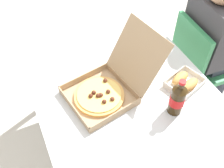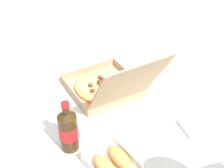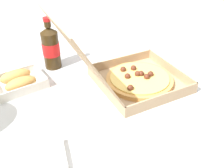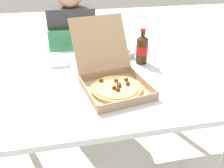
{
  "view_description": "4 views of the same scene",
  "coord_description": "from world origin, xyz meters",
  "px_view_note": "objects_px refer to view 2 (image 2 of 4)",
  "views": [
    {
      "loc": [
        0.84,
        -0.43,
        1.79
      ],
      "look_at": [
        0.0,
        -0.05,
        0.73
      ],
      "focal_mm": 41.51,
      "sensor_mm": 36.0,
      "label": 1
    },
    {
      "loc": [
        0.38,
        0.95,
        1.59
      ],
      "look_at": [
        0.01,
        -0.08,
        0.77
      ],
      "focal_mm": 46.74,
      "sensor_mm": 36.0,
      "label": 2
    },
    {
      "loc": [
        -0.74,
        0.21,
        1.28
      ],
      "look_at": [
        0.03,
        -0.02,
        0.74
      ],
      "focal_mm": 40.83,
      "sensor_mm": 36.0,
      "label": 3
    },
    {
      "loc": [
        -0.19,
        -1.17,
        1.36
      ],
      "look_at": [
        0.03,
        -0.11,
        0.74
      ],
      "focal_mm": 38.36,
      "sensor_mm": 36.0,
      "label": 4
    }
  ],
  "objects_px": {
    "paper_menu": "(204,95)",
    "cola_bottle": "(68,130)",
    "napkin_pile": "(196,127)",
    "pizza_box_open": "(107,86)",
    "bread_side_box": "(112,163)"
  },
  "relations": [
    {
      "from": "bread_side_box",
      "to": "napkin_pile",
      "type": "xyz_separation_m",
      "value": [
        -0.4,
        -0.07,
        -0.02
      ]
    },
    {
      "from": "paper_menu",
      "to": "cola_bottle",
      "type": "bearing_deg",
      "value": 25.99
    },
    {
      "from": "pizza_box_open",
      "to": "napkin_pile",
      "type": "distance_m",
      "value": 0.44
    },
    {
      "from": "bread_side_box",
      "to": "paper_menu",
      "type": "relative_size",
      "value": 1.08
    },
    {
      "from": "cola_bottle",
      "to": "bread_side_box",
      "type": "bearing_deg",
      "value": 129.67
    },
    {
      "from": "cola_bottle",
      "to": "napkin_pile",
      "type": "height_order",
      "value": "cola_bottle"
    },
    {
      "from": "pizza_box_open",
      "to": "bread_side_box",
      "type": "distance_m",
      "value": 0.43
    },
    {
      "from": "napkin_pile",
      "to": "pizza_box_open",
      "type": "bearing_deg",
      "value": -51.78
    },
    {
      "from": "cola_bottle",
      "to": "napkin_pile",
      "type": "bearing_deg",
      "value": 171.48
    },
    {
      "from": "pizza_box_open",
      "to": "paper_menu",
      "type": "xyz_separation_m",
      "value": [
        -0.43,
        0.17,
        -0.05
      ]
    },
    {
      "from": "pizza_box_open",
      "to": "paper_menu",
      "type": "distance_m",
      "value": 0.47
    },
    {
      "from": "pizza_box_open",
      "to": "napkin_pile",
      "type": "bearing_deg",
      "value": 128.22
    },
    {
      "from": "paper_menu",
      "to": "napkin_pile",
      "type": "xyz_separation_m",
      "value": [
        0.16,
        0.18,
        0.01
      ]
    },
    {
      "from": "pizza_box_open",
      "to": "napkin_pile",
      "type": "xyz_separation_m",
      "value": [
        -0.27,
        0.35,
        -0.04
      ]
    },
    {
      "from": "pizza_box_open",
      "to": "paper_menu",
      "type": "relative_size",
      "value": 2.5
    }
  ]
}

